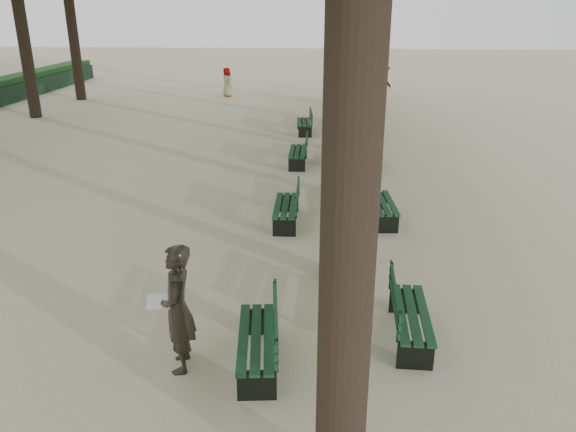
{
  "coord_description": "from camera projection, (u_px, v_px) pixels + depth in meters",
  "views": [
    {
      "loc": [
        1.28,
        -6.66,
        4.89
      ],
      "look_at": [
        0.6,
        3.0,
        1.2
      ],
      "focal_mm": 35.0,
      "sensor_mm": 36.0,
      "label": 1
    }
  ],
  "objects": [
    {
      "name": "man_with_map",
      "position": [
        178.0,
        309.0,
        7.72
      ],
      "size": [
        0.69,
        0.81,
        1.89
      ],
      "color": "black",
      "rests_on": "ground"
    },
    {
      "name": "bench_left_2",
      "position": [
        298.0,
        157.0,
        17.97
      ],
      "size": [
        0.58,
        1.8,
        0.92
      ],
      "color": "black",
      "rests_on": "ground"
    },
    {
      "name": "pedestrian_b",
      "position": [
        383.0,
        81.0,
        30.25
      ],
      "size": [
        0.98,
        1.18,
        1.83
      ],
      "primitive_type": "imported",
      "rotation": [
        0.0,
        0.0,
        2.19
      ],
      "color": "#262628",
      "rests_on": "ground"
    },
    {
      "name": "bench_left_0",
      "position": [
        257.0,
        348.0,
        8.01
      ],
      "size": [
        0.76,
        1.85,
        0.92
      ],
      "color": "black",
      "rests_on": "ground"
    },
    {
      "name": "bench_left_3",
      "position": [
        304.0,
        126.0,
        22.35
      ],
      "size": [
        0.71,
        1.84,
        0.92
      ],
      "color": "black",
      "rests_on": "ground"
    },
    {
      "name": "pedestrian_c",
      "position": [
        359.0,
        89.0,
        27.34
      ],
      "size": [
        0.75,
        1.15,
        1.86
      ],
      "primitive_type": "imported",
      "rotation": [
        0.0,
        0.0,
        5.09
      ],
      "color": "#262628",
      "rests_on": "ground"
    },
    {
      "name": "bench_right_0",
      "position": [
        410.0,
        323.0,
        8.63
      ],
      "size": [
        0.62,
        1.82,
        0.92
      ],
      "color": "black",
      "rests_on": "ground"
    },
    {
      "name": "pedestrian_d",
      "position": [
        227.0,
        82.0,
        30.96
      ],
      "size": [
        0.69,
        0.8,
        1.56
      ],
      "primitive_type": "imported",
      "rotation": [
        0.0,
        0.0,
        2.17
      ],
      "color": "#262628",
      "rests_on": "ground"
    },
    {
      "name": "ground",
      "position": [
        231.0,
        367.0,
        8.03
      ],
      "size": [
        120.0,
        120.0,
        0.0
      ],
      "primitive_type": "plane",
      "color": "#C2B493",
      "rests_on": "ground"
    },
    {
      "name": "bench_right_1",
      "position": [
        382.0,
        210.0,
        13.35
      ],
      "size": [
        0.7,
        1.84,
        0.92
      ],
      "color": "black",
      "rests_on": "ground"
    },
    {
      "name": "bench_right_2",
      "position": [
        369.0,
        160.0,
        17.62
      ],
      "size": [
        0.72,
        1.84,
        0.92
      ],
      "color": "black",
      "rests_on": "ground"
    },
    {
      "name": "bench_left_1",
      "position": [
        286.0,
        213.0,
        13.17
      ],
      "size": [
        0.6,
        1.81,
        0.92
      ],
      "color": "black",
      "rests_on": "ground"
    },
    {
      "name": "bench_right_3",
      "position": [
        361.0,
        125.0,
        22.67
      ],
      "size": [
        0.8,
        1.86,
        0.92
      ],
      "color": "black",
      "rests_on": "ground"
    }
  ]
}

